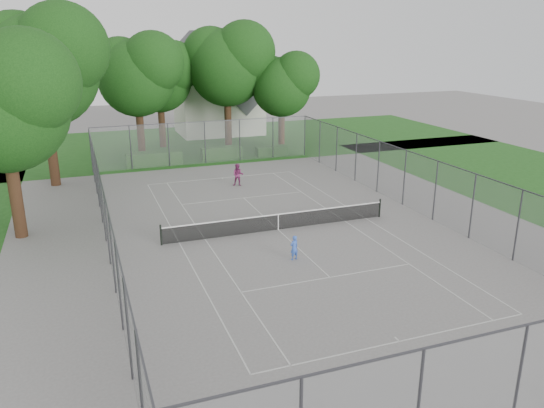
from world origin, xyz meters
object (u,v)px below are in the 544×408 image
object	(u,v)px
girl_player	(294,248)
tennis_net	(278,221)
house	(218,93)
woman_player	(238,175)

from	to	relation	value
girl_player	tennis_net	bearing A→B (deg)	-116.47
house	girl_player	size ratio (longest dim) A/B	8.83
girl_player	woman_player	xyz separation A→B (m)	(1.27, 13.40, 0.19)
tennis_net	girl_player	size ratio (longest dim) A/B	10.59
tennis_net	woman_player	size ratio (longest dim) A/B	8.06
woman_player	girl_player	bearing A→B (deg)	-72.70
house	woman_player	xyz separation A→B (m)	(-4.26, -21.24, -3.52)
house	woman_player	distance (m)	21.95
house	girl_player	xyz separation A→B (m)	(-5.53, -34.65, -3.71)
girl_player	woman_player	bearing A→B (deg)	-111.51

